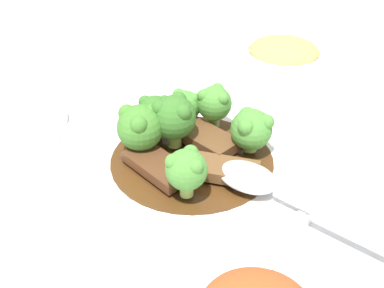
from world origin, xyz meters
The scene contains 16 objects.
ground_plane centered at (0.00, 0.00, 0.00)m, with size 4.00×4.00×0.00m, color silver.
main_plate centered at (0.00, 0.00, 0.01)m, with size 0.26×0.26×0.02m.
beef_strip_0 centered at (-0.02, 0.03, 0.02)m, with size 0.07×0.06×0.01m.
beef_strip_1 centered at (0.04, 0.01, 0.02)m, with size 0.07×0.08×0.01m.
beef_strip_2 centered at (-0.02, -0.02, 0.02)m, with size 0.07×0.08×0.01m.
broccoli_floret_0 centered at (0.01, -0.02, 0.05)m, with size 0.04×0.04×0.06m.
broccoli_floret_1 centered at (-0.06, 0.00, 0.04)m, with size 0.04×0.04×0.04m.
broccoli_floret_2 centered at (0.03, -0.05, 0.05)m, with size 0.04×0.04×0.04m.
broccoli_floret_3 centered at (0.02, 0.06, 0.05)m, with size 0.04×0.04×0.05m.
broccoli_floret_4 centered at (-0.01, -0.06, 0.04)m, with size 0.03×0.03×0.04m.
broccoli_floret_5 centered at (0.05, -0.02, 0.05)m, with size 0.05×0.05×0.05m.
broccoli_floret_6 centered at (-0.03, -0.05, 0.05)m, with size 0.04×0.04×0.05m.
serving_spoon centered at (-0.05, 0.06, 0.03)m, with size 0.15×0.17×0.01m.
side_bowl_appetizer centered at (-0.16, -0.17, 0.03)m, with size 0.11×0.11×0.05m.
sauce_dish centered at (0.16, -0.13, 0.01)m, with size 0.07×0.07×0.01m.
paper_napkin centered at (0.17, -0.11, 0.00)m, with size 0.10×0.11×0.01m.
Camera 1 is at (0.08, 0.42, 0.33)m, focal length 50.00 mm.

